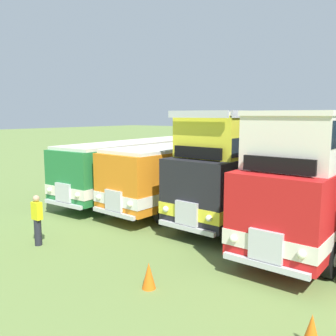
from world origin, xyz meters
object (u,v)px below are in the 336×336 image
marshal_person (37,220)px  bus_second_in_row (192,169)px  bus_fourth_in_row (331,166)px  cone_mid_row (149,276)px  bus_first_in_row (139,164)px  bus_third_in_row (256,161)px  cone_near_end (312,331)px

marshal_person → bus_second_in_row: bearing=83.7°
bus_fourth_in_row → cone_mid_row: bus_fourth_in_row is taller
bus_first_in_row → cone_mid_row: size_ratio=15.08×
marshal_person → bus_fourth_in_row: bearing=46.3°
bus_first_in_row → bus_second_in_row: same height
bus_first_in_row → bus_third_in_row: 6.50m
marshal_person → bus_third_in_row: bearing=63.2°
bus_third_in_row → bus_fourth_in_row: (3.22, -0.48, 0.12)m
bus_second_in_row → bus_fourth_in_row: (6.45, -0.31, 0.72)m
cone_near_end → bus_third_in_row: bearing=120.8°
bus_fourth_in_row → cone_mid_row: size_ratio=17.08×
bus_first_in_row → bus_second_in_row: bearing=5.4°
bus_third_in_row → cone_mid_row: bus_third_in_row is taller
bus_third_in_row → bus_fourth_in_row: size_ratio=0.86×
cone_mid_row → marshal_person: marshal_person is taller
bus_third_in_row → marshal_person: 9.25m
bus_second_in_row → bus_third_in_row: 3.29m
bus_fourth_in_row → cone_near_end: size_ratio=17.18×
cone_mid_row → marshal_person: bearing=179.2°
bus_first_in_row → bus_third_in_row: bearing=4.2°
bus_second_in_row → cone_near_end: bearing=-44.6°
bus_second_in_row → bus_third_in_row: bus_third_in_row is taller
bus_third_in_row → marshal_person: bearing=-116.8°
bus_second_in_row → cone_near_end: 11.46m
cone_mid_row → bus_second_in_row: bearing=117.0°
bus_first_in_row → marshal_person: size_ratio=5.94×
bus_third_in_row → bus_fourth_in_row: bearing=-8.5°
cone_near_end → bus_second_in_row: bearing=135.4°
bus_fourth_in_row → marshal_person: size_ratio=6.73×
bus_second_in_row → marshal_person: bus_second_in_row is taller
bus_first_in_row → bus_fourth_in_row: bearing=-0.0°
bus_first_in_row → bus_third_in_row: (6.45, 0.48, 0.60)m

